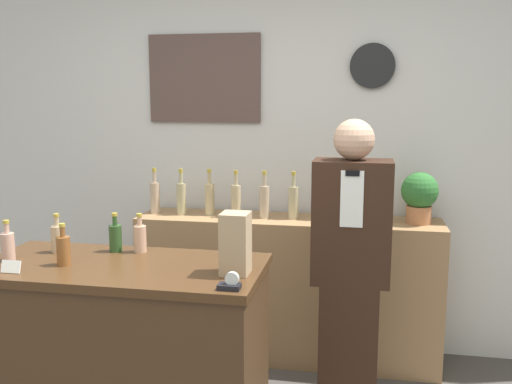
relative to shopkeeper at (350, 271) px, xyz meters
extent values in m
cube|color=silver|center=(-0.58, 0.88, 0.54)|extent=(5.20, 0.06, 2.70)
cube|color=brown|center=(-1.03, 0.83, 1.05)|extent=(0.78, 0.02, 0.59)
cylinder|color=black|center=(0.09, 0.83, 1.12)|extent=(0.29, 0.03, 0.29)
cube|color=#9E754C|center=(-0.42, 0.61, -0.33)|extent=(1.97, 0.41, 0.95)
cube|color=#422B19|center=(-1.03, -0.62, -0.34)|extent=(1.28, 0.59, 0.93)
cube|color=#452B17|center=(-1.03, -0.62, 0.15)|extent=(1.31, 0.62, 0.04)
cube|color=#331E14|center=(0.00, 0.00, -0.43)|extent=(0.31, 0.25, 0.75)
cube|color=#331E14|center=(0.00, 0.00, 0.27)|extent=(0.41, 0.25, 0.66)
cube|color=white|center=(0.00, -0.13, 0.42)|extent=(0.11, 0.01, 0.29)
cube|color=black|center=(0.00, -0.13, 0.55)|extent=(0.07, 0.01, 0.03)
sphere|color=tan|center=(0.00, 0.00, 0.71)|extent=(0.21, 0.21, 0.21)
cylinder|color=#B27047|center=(0.40, 0.63, 0.20)|extent=(0.16, 0.16, 0.11)
sphere|color=#2D6B2D|center=(0.40, 0.63, 0.35)|extent=(0.23, 0.23, 0.23)
cube|color=tan|center=(-0.48, -0.66, 0.30)|extent=(0.12, 0.12, 0.27)
cube|color=black|center=(-0.46, -0.86, 0.18)|extent=(0.09, 0.06, 0.02)
cylinder|color=silver|center=(-0.45, -0.86, 0.21)|extent=(0.06, 0.02, 0.06)
cube|color=white|center=(-1.44, -0.83, 0.19)|extent=(0.09, 0.02, 0.06)
cylinder|color=tan|center=(-1.57, -0.67, 0.23)|extent=(0.06, 0.06, 0.13)
cylinder|color=tan|center=(-1.57, -0.67, 0.32)|extent=(0.02, 0.02, 0.05)
cylinder|color=#B29933|center=(-1.57, -0.67, 0.35)|extent=(0.03, 0.03, 0.02)
cylinder|color=tan|center=(-1.42, -0.49, 0.23)|extent=(0.06, 0.06, 0.13)
cylinder|color=tan|center=(-1.42, -0.49, 0.32)|extent=(0.02, 0.02, 0.05)
cylinder|color=#B29933|center=(-1.42, -0.49, 0.35)|extent=(0.03, 0.03, 0.02)
cylinder|color=brown|center=(-1.28, -0.68, 0.23)|extent=(0.06, 0.06, 0.13)
cylinder|color=brown|center=(-1.28, -0.68, 0.32)|extent=(0.02, 0.02, 0.05)
cylinder|color=#B29933|center=(-1.28, -0.68, 0.35)|extent=(0.03, 0.03, 0.02)
cylinder|color=#2A4C23|center=(-1.14, -0.42, 0.23)|extent=(0.06, 0.06, 0.13)
cylinder|color=#2A4C23|center=(-1.14, -0.42, 0.32)|extent=(0.02, 0.02, 0.05)
cylinder|color=#B29933|center=(-1.14, -0.42, 0.35)|extent=(0.03, 0.03, 0.02)
cylinder|color=tan|center=(-1.02, -0.41, 0.23)|extent=(0.06, 0.06, 0.13)
cylinder|color=tan|center=(-1.02, -0.41, 0.32)|extent=(0.02, 0.02, 0.05)
cylinder|color=#B29933|center=(-1.02, -0.41, 0.35)|extent=(0.03, 0.03, 0.02)
cylinder|color=tan|center=(-1.33, 0.61, 0.25)|extent=(0.06, 0.06, 0.21)
cylinder|color=tan|center=(-1.33, 0.61, 0.39)|extent=(0.02, 0.02, 0.07)
cylinder|color=#B29933|center=(-1.33, 0.61, 0.44)|extent=(0.03, 0.03, 0.02)
cylinder|color=tan|center=(-1.14, 0.61, 0.25)|extent=(0.06, 0.06, 0.21)
cylinder|color=tan|center=(-1.14, 0.61, 0.39)|extent=(0.02, 0.02, 0.07)
cylinder|color=#B29933|center=(-1.14, 0.61, 0.44)|extent=(0.03, 0.03, 0.02)
cylinder|color=tan|center=(-0.95, 0.63, 0.25)|extent=(0.06, 0.06, 0.21)
cylinder|color=tan|center=(-0.95, 0.63, 0.39)|extent=(0.02, 0.02, 0.07)
cylinder|color=#B29933|center=(-0.95, 0.63, 0.44)|extent=(0.03, 0.03, 0.02)
cylinder|color=tan|center=(-0.76, 0.60, 0.25)|extent=(0.06, 0.06, 0.21)
cylinder|color=tan|center=(-0.76, 0.60, 0.39)|extent=(0.02, 0.02, 0.07)
cylinder|color=#B29933|center=(-0.76, 0.60, 0.44)|extent=(0.03, 0.03, 0.02)
cylinder|color=tan|center=(-0.57, 0.60, 0.25)|extent=(0.06, 0.06, 0.21)
cylinder|color=tan|center=(-0.57, 0.60, 0.39)|extent=(0.02, 0.02, 0.07)
cylinder|color=#B29933|center=(-0.57, 0.60, 0.44)|extent=(0.03, 0.03, 0.02)
cylinder|color=tan|center=(-0.39, 0.61, 0.25)|extent=(0.06, 0.06, 0.21)
cylinder|color=tan|center=(-0.39, 0.61, 0.39)|extent=(0.02, 0.02, 0.07)
cylinder|color=#B29933|center=(-0.39, 0.61, 0.44)|extent=(0.03, 0.03, 0.02)
cylinder|color=tan|center=(-0.20, 0.62, 0.25)|extent=(0.06, 0.06, 0.21)
cylinder|color=tan|center=(-0.20, 0.62, 0.39)|extent=(0.02, 0.02, 0.07)
cylinder|color=#B29933|center=(-0.20, 0.62, 0.44)|extent=(0.03, 0.03, 0.02)
cylinder|color=tan|center=(-0.01, 0.60, 0.25)|extent=(0.06, 0.06, 0.21)
cylinder|color=tan|center=(-0.01, 0.60, 0.39)|extent=(0.02, 0.02, 0.07)
cylinder|color=#B29933|center=(-0.01, 0.60, 0.44)|extent=(0.03, 0.03, 0.02)
cylinder|color=tan|center=(0.18, 0.60, 0.25)|extent=(0.06, 0.06, 0.21)
cylinder|color=tan|center=(0.18, 0.60, 0.39)|extent=(0.02, 0.02, 0.07)
cylinder|color=#B29933|center=(0.18, 0.60, 0.44)|extent=(0.03, 0.03, 0.02)
camera|label=1|loc=(0.06, -2.98, 0.93)|focal=40.00mm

